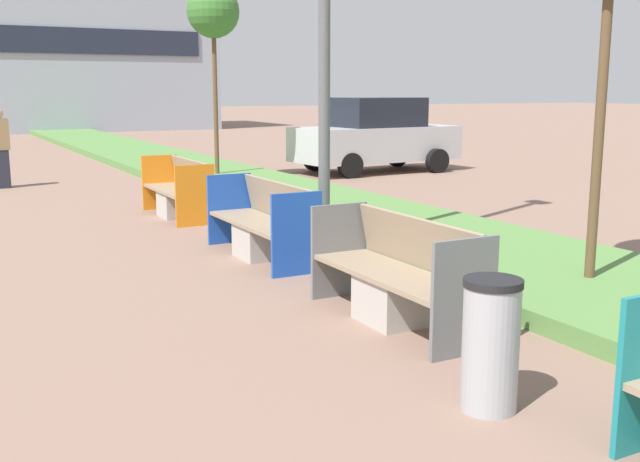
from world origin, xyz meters
The scene contains 9 objects.
planter_grass_strip centered at (3.20, 12.00, 0.09)m, with size 2.80×120.00×0.18m.
building_backdrop centered at (4.00, 42.82, 3.92)m, with size 14.65×7.58×7.84m.
bench_grey_frame centered at (0.94, 7.03, 0.37)m, with size 0.65×2.01×0.94m.
bench_blue_frame centered at (0.94, 10.01, 0.37)m, with size 0.65×2.10×0.94m.
bench_orange_frame centered at (0.94, 13.42, 0.36)m, with size 0.65×1.94×0.94m.
litter_bin centered at (0.42, 5.19, 0.44)m, with size 0.38×0.38×0.88m.
sapling_tree_far centered at (3.18, 17.71, 3.69)m, with size 1.16×1.16×4.32m.
pedestrian_walking centered at (-1.26, 18.71, 0.85)m, with size 0.53×0.24×1.68m.
parked_car_distant centered at (7.42, 17.70, 0.91)m, with size 4.31×2.04×1.86m.
Camera 1 is at (-2.70, 1.64, 2.06)m, focal length 42.00 mm.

